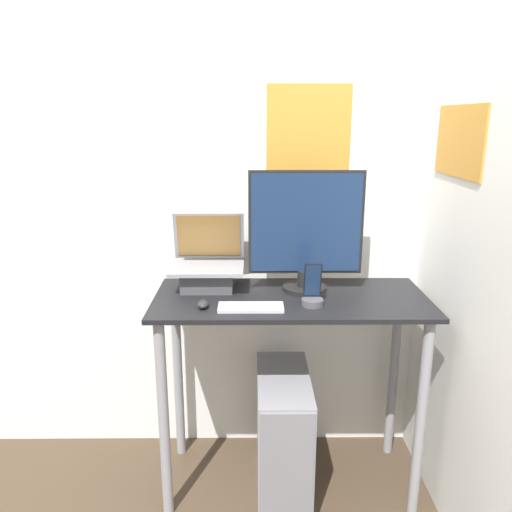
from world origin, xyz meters
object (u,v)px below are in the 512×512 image
Objects in this scene: laptop at (208,270)px; keyboard at (251,307)px; monitor at (306,235)px; mouse at (203,304)px; computer_tower at (283,435)px; cell_phone at (312,295)px.

laptop reaches higher than keyboard.
monitor is 2.02× the size of keyboard.
keyboard is 0.19m from mouse.
computer_tower is at bearing 26.68° from keyboard.
mouse is (-0.19, 0.01, 0.01)m from keyboard.
keyboard is 1.48× the size of cell_phone.
keyboard is 3.73× the size of mouse.
laptop is 0.62× the size of monitor.
computer_tower is at bearing 9.88° from mouse.
monitor is at bearing 26.66° from mouse.
monitor is (0.43, -0.03, 0.17)m from laptop.
monitor is at bearing -4.47° from laptop.
cell_phone is (0.25, 0.04, 0.03)m from keyboard.
keyboard is (0.19, -0.26, -0.08)m from laptop.
laptop is at bearing 150.37° from computer_tower.
computer_tower is (0.33, 0.06, -0.65)m from mouse.
laptop is at bearing 126.43° from keyboard.
cell_phone reaches higher than computer_tower.
keyboard is at bearing -136.02° from monitor.
monitor reaches higher than mouse.
monitor is 2.99× the size of cell_phone.
laptop is 4.63× the size of mouse.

